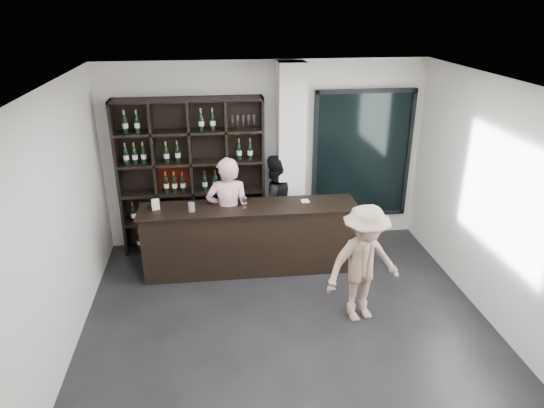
{
  "coord_description": "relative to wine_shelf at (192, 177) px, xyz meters",
  "views": [
    {
      "loc": [
        -0.81,
        -4.51,
        3.71
      ],
      "look_at": [
        -0.1,
        1.1,
        1.31
      ],
      "focal_mm": 32.0,
      "sensor_mm": 36.0,
      "label": 1
    }
  ],
  "objects": [
    {
      "name": "floor",
      "position": [
        1.15,
        -2.57,
        -1.2
      ],
      "size": [
        5.0,
        5.5,
        0.01
      ],
      "primitive_type": "cube",
      "color": "black",
      "rests_on": "ground"
    },
    {
      "name": "wine_shelf",
      "position": [
        0.0,
        0.0,
        0.0
      ],
      "size": [
        2.2,
        0.35,
        2.4
      ],
      "primitive_type": null,
      "color": "black",
      "rests_on": "floor"
    },
    {
      "name": "structural_column",
      "position": [
        1.5,
        -0.1,
        0.25
      ],
      "size": [
        0.4,
        0.4,
        2.9
      ],
      "primitive_type": "cube",
      "color": "silver",
      "rests_on": "floor"
    },
    {
      "name": "glass_panel",
      "position": [
        2.7,
        0.12,
        0.2
      ],
      "size": [
        1.6,
        0.08,
        2.1
      ],
      "color": "black",
      "rests_on": "floor"
    },
    {
      "name": "tasting_counter",
      "position": [
        0.8,
        -0.82,
        -0.69
      ],
      "size": [
        3.09,
        0.64,
        1.01
      ],
      "rotation": [
        0.0,
        0.0,
        -0.01
      ],
      "color": "black",
      "rests_on": "floor"
    },
    {
      "name": "taster_pink",
      "position": [
        0.51,
        -0.72,
        -0.34
      ],
      "size": [
        0.64,
        0.44,
        1.72
      ],
      "primitive_type": "imported",
      "rotation": [
        0.0,
        0.0,
        3.1
      ],
      "color": "beige",
      "rests_on": "floor"
    },
    {
      "name": "taster_black",
      "position": [
        1.24,
        -0.17,
        -0.42
      ],
      "size": [
        0.91,
        0.81,
        1.55
      ],
      "primitive_type": "imported",
      "rotation": [
        0.0,
        0.0,
        3.49
      ],
      "color": "black",
      "rests_on": "floor"
    },
    {
      "name": "customer",
      "position": [
        2.07,
        -2.17,
        -0.44
      ],
      "size": [
        1.09,
        0.79,
        1.52
      ],
      "primitive_type": "imported",
      "rotation": [
        0.0,
        0.0,
        0.24
      ],
      "color": "#A1846F",
      "rests_on": "floor"
    },
    {
      "name": "wine_glass",
      "position": [
        0.74,
        -0.86,
        -0.09
      ],
      "size": [
        0.09,
        0.09,
        0.2
      ],
      "primitive_type": null,
      "rotation": [
        0.0,
        0.0,
        0.15
      ],
      "color": "white",
      "rests_on": "tasting_counter"
    },
    {
      "name": "spit_cup",
      "position": [
        0.01,
        -0.89,
        -0.12
      ],
      "size": [
        0.09,
        0.09,
        0.12
      ],
      "primitive_type": "cylinder",
      "rotation": [
        0.0,
        0.0,
        -0.01
      ],
      "color": "silver",
      "rests_on": "tasting_counter"
    },
    {
      "name": "napkin_stack",
      "position": [
        1.62,
        -0.74,
        -0.18
      ],
      "size": [
        0.12,
        0.12,
        0.02
      ],
      "primitive_type": "cube",
      "rotation": [
        0.0,
        0.0,
        0.05
      ],
      "color": "white",
      "rests_on": "tasting_counter"
    },
    {
      "name": "card_stand",
      "position": [
        -0.49,
        -0.77,
        -0.11
      ],
      "size": [
        0.11,
        0.08,
        0.15
      ],
      "primitive_type": "cube",
      "rotation": [
        0.0,
        0.0,
        0.26
      ],
      "color": "white",
      "rests_on": "tasting_counter"
    }
  ]
}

